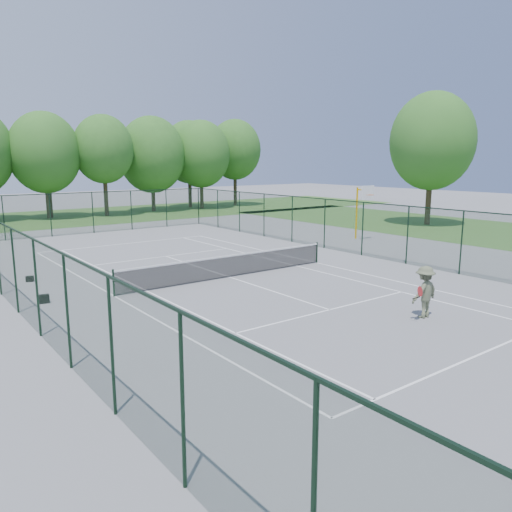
# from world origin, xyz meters

# --- Properties ---
(ground) EXTENTS (140.00, 140.00, 0.00)m
(ground) POSITION_xyz_m (0.00, 0.00, 0.00)
(ground) COLOR gray
(ground) RESTS_ON ground
(grass_far) EXTENTS (80.00, 16.00, 0.01)m
(grass_far) POSITION_xyz_m (0.00, 30.00, 0.01)
(grass_far) COLOR #406C2B
(grass_far) RESTS_ON ground
(grass_side) EXTENTS (14.00, 40.00, 0.01)m
(grass_side) POSITION_xyz_m (24.00, 4.00, 0.01)
(grass_side) COLOR #406C2B
(grass_side) RESTS_ON ground
(court_lines) EXTENTS (11.05, 23.85, 0.01)m
(court_lines) POSITION_xyz_m (0.00, 0.00, 0.00)
(court_lines) COLOR white
(court_lines) RESTS_ON ground
(tennis_net) EXTENTS (11.08, 0.08, 1.10)m
(tennis_net) POSITION_xyz_m (0.00, 0.00, 0.58)
(tennis_net) COLOR black
(tennis_net) RESTS_ON ground
(fence_enclosure) EXTENTS (18.05, 36.05, 3.02)m
(fence_enclosure) POSITION_xyz_m (0.00, 0.00, 1.56)
(fence_enclosure) COLOR #183822
(fence_enclosure) RESTS_ON ground
(tree_line_far) EXTENTS (39.40, 6.40, 9.70)m
(tree_line_far) POSITION_xyz_m (0.00, 30.00, 5.99)
(tree_line_far) COLOR #3F3020
(tree_line_far) RESTS_ON ground
(basketball_goal) EXTENTS (1.20, 1.43, 3.65)m
(basketball_goal) POSITION_xyz_m (13.44, 3.92, 2.57)
(basketball_goal) COLOR #EBAA00
(basketball_goal) RESTS_ON ground
(tree_side) EXTENTS (6.84, 6.84, 10.82)m
(tree_side) POSITION_xyz_m (24.16, 6.11, 6.82)
(tree_side) COLOR #3F3020
(tree_side) RESTS_ON ground
(sports_bag_a) EXTENTS (0.44, 0.30, 0.32)m
(sports_bag_a) POSITION_xyz_m (-7.97, 0.70, 0.16)
(sports_bag_a) COLOR black
(sports_bag_a) RESTS_ON ground
(sports_bag_b) EXTENTS (0.38, 0.31, 0.25)m
(sports_bag_b) POSITION_xyz_m (-7.55, 4.64, 0.13)
(sports_bag_b) COLOR black
(sports_bag_b) RESTS_ON ground
(tennis_player) EXTENTS (1.89, 0.80, 1.79)m
(tennis_player) POSITION_xyz_m (1.94, -8.92, 0.89)
(tennis_player) COLOR #5E6448
(tennis_player) RESTS_ON ground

